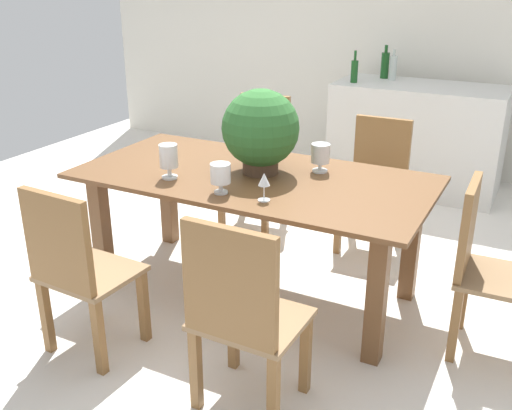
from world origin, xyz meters
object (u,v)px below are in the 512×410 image
chair_near_left (76,266)px  crystal_vase_left (169,158)px  wine_bottle_clear (354,71)px  chair_far_left (260,156)px  crystal_vase_center_near (220,174)px  flower_centerpiece (261,130)px  chair_near_right (241,311)px  wine_glass (264,181)px  crystal_vase_right (320,155)px  chair_far_right (376,178)px  wine_bottle_tall (393,68)px  chair_foot_end (486,263)px  dining_table (253,195)px  kitchen_counter (416,138)px  wine_bottle_green (385,65)px

chair_near_left → crystal_vase_left: bearing=-92.5°
wine_bottle_clear → chair_far_left: bearing=-106.5°
crystal_vase_center_near → flower_centerpiece: bearing=85.3°
chair_near_right → wine_bottle_clear: bearing=-78.6°
wine_bottle_clear → wine_glass: bearing=-81.6°
crystal_vase_center_near → crystal_vase_right: crystal_vase_right is taller
chair_far_right → wine_bottle_tall: bearing=101.7°
chair_foot_end → wine_bottle_clear: size_ratio=3.33×
chair_foot_end → flower_centerpiece: (-1.29, 0.06, 0.51)m
chair_near_right → dining_table: bearing=-64.3°
chair_near_left → crystal_vase_center_near: (0.45, 0.64, 0.35)m
chair_far_right → kitchen_counter: kitchen_counter is taller
crystal_vase_left → chair_near_left: bearing=-95.5°
chair_near_right → crystal_vase_right: bearing=-82.8°
kitchen_counter → chair_near_left: bearing=-105.2°
chair_near_right → kitchen_counter: size_ratio=0.65×
chair_near_right → kitchen_counter: (-0.03, 3.28, -0.06)m
chair_far_left → wine_bottle_green: bearing=66.7°
dining_table → wine_bottle_green: size_ratio=6.94×
chair_far_right → wine_bottle_tall: 1.56m
chair_far_left → wine_bottle_tall: 1.62m
crystal_vase_left → wine_bottle_green: bearing=80.9°
dining_table → chair_foot_end: (1.31, -0.00, -0.13)m
chair_near_right → crystal_vase_left: bearing=-39.4°
chair_near_right → wine_bottle_green: bearing=-82.4°
chair_near_right → chair_far_right: 1.96m
chair_foot_end → wine_bottle_green: bearing=25.3°
chair_near_left → kitchen_counter: kitchen_counter is taller
chair_foot_end → crystal_vase_center_near: (-1.32, -0.34, 0.36)m
kitchen_counter → dining_table: bearing=-100.6°
chair_near_left → wine_bottle_tall: wine_bottle_tall is taller
crystal_vase_center_near → wine_bottle_tall: size_ratio=0.61×
chair_foot_end → kitchen_counter: 2.46m
chair_near_left → flower_centerpiece: bearing=-111.8°
crystal_vase_right → wine_bottle_tall: wine_bottle_tall is taller
chair_foot_end → wine_bottle_green: (-1.26, 2.48, 0.55)m
chair_far_right → wine_bottle_green: (-0.41, 1.50, 0.55)m
chair_foot_end → wine_bottle_clear: wine_bottle_clear is taller
chair_far_left → wine_bottle_tall: (0.60, 1.41, 0.51)m
flower_centerpiece → kitchen_counter: flower_centerpiece is taller
kitchen_counter → flower_centerpiece: bearing=-100.4°
dining_table → wine_glass: wine_glass is taller
crystal_vase_right → chair_near_right: bearing=-83.6°
flower_centerpiece → chair_far_left: bearing=117.3°
chair_foot_end → wine_glass: chair_foot_end is taller
flower_centerpiece → wine_bottle_tall: (0.12, 2.35, 0.03)m
crystal_vase_right → wine_glass: crystal_vase_right is taller
chair_far_left → wine_bottle_clear: 1.29m
flower_centerpiece → chair_near_left: bearing=-114.8°
dining_table → chair_far_left: chair_far_left is taller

